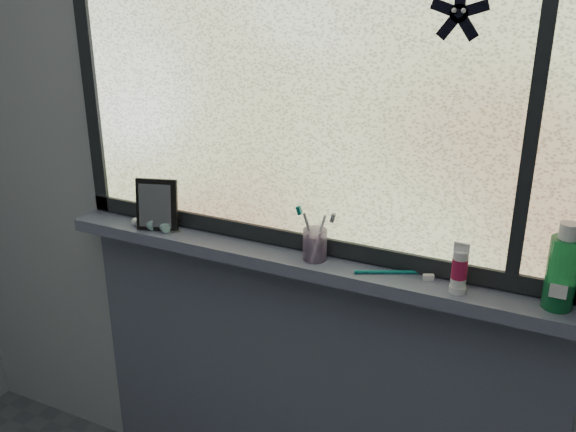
# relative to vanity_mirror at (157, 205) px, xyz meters

# --- Properties ---
(wall_back) EXTENTS (3.00, 0.01, 2.50)m
(wall_back) POSITION_rel_vanity_mirror_xyz_m (0.50, 0.09, 0.15)
(wall_back) COLOR #9EA3A8
(wall_back) RESTS_ON ground
(windowsill) EXTENTS (1.62, 0.14, 0.04)m
(windowsill) POSITION_rel_vanity_mirror_xyz_m (0.50, 0.01, -0.10)
(windowsill) COLOR #52586D
(windowsill) RESTS_ON wall_back
(sill_apron) EXTENTS (1.62, 0.02, 0.98)m
(sill_apron) POSITION_rel_vanity_mirror_xyz_m (0.50, 0.07, -0.61)
(sill_apron) COLOR #52586D
(sill_apron) RESTS_ON floor
(window_pane) EXTENTS (1.50, 0.01, 1.00)m
(window_pane) POSITION_rel_vanity_mirror_xyz_m (0.50, 0.06, 0.43)
(window_pane) COLOR silver
(window_pane) RESTS_ON wall_back
(frame_bottom) EXTENTS (1.60, 0.03, 0.05)m
(frame_bottom) POSITION_rel_vanity_mirror_xyz_m (0.50, 0.06, -0.05)
(frame_bottom) COLOR black
(frame_bottom) RESTS_ON windowsill
(frame_left) EXTENTS (0.05, 0.03, 1.10)m
(frame_left) POSITION_rel_vanity_mirror_xyz_m (-0.28, 0.06, 0.43)
(frame_left) COLOR black
(frame_left) RESTS_ON wall_back
(frame_mullion) EXTENTS (0.03, 0.03, 1.00)m
(frame_mullion) POSITION_rel_vanity_mirror_xyz_m (1.10, 0.06, 0.43)
(frame_mullion) COLOR black
(frame_mullion) RESTS_ON wall_back
(starfish_sticker) EXTENTS (0.15, 0.02, 0.15)m
(starfish_sticker) POSITION_rel_vanity_mirror_xyz_m (0.90, 0.05, 0.62)
(starfish_sticker) COLOR black
(starfish_sticker) RESTS_ON window_pane
(vanity_mirror) EXTENTS (0.15, 0.11, 0.17)m
(vanity_mirror) POSITION_rel_vanity_mirror_xyz_m (0.00, 0.00, 0.00)
(vanity_mirror) COLOR black
(vanity_mirror) RESTS_ON windowsill
(toothpaste_tube) EXTENTS (0.21, 0.12, 0.04)m
(toothpaste_tube) POSITION_rel_vanity_mirror_xyz_m (-0.01, -0.01, -0.07)
(toothpaste_tube) COLOR silver
(toothpaste_tube) RESTS_ON windowsill
(toothbrush_cup) EXTENTS (0.08, 0.08, 0.09)m
(toothbrush_cup) POSITION_rel_vanity_mirror_xyz_m (0.55, 0.01, -0.04)
(toothbrush_cup) COLOR #B592C2
(toothbrush_cup) RESTS_ON windowsill
(toothbrush_lying) EXTENTS (0.23, 0.12, 0.02)m
(toothbrush_lying) POSITION_rel_vanity_mirror_xyz_m (0.78, 0.02, -0.08)
(toothbrush_lying) COLOR #0C7069
(toothbrush_lying) RESTS_ON windowsill
(mouthwash_bottle) EXTENTS (0.10, 0.10, 0.19)m
(mouthwash_bottle) POSITION_rel_vanity_mirror_xyz_m (1.22, 0.02, 0.03)
(mouthwash_bottle) COLOR #1B8D48
(mouthwash_bottle) RESTS_ON windowsill
(cream_tube) EXTENTS (0.05, 0.05, 0.10)m
(cream_tube) POSITION_rel_vanity_mirror_xyz_m (0.97, -0.01, -0.01)
(cream_tube) COLOR silver
(cream_tube) RESTS_ON windowsill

